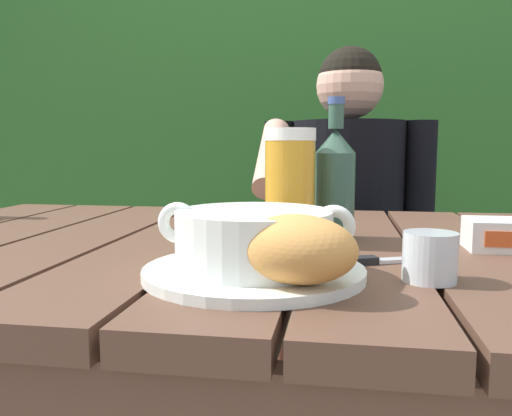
# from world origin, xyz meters

# --- Properties ---
(dining_table) EXTENTS (1.40, 0.86, 0.75)m
(dining_table) POSITION_xyz_m (-0.00, 0.00, 0.66)
(dining_table) COLOR brown
(dining_table) RESTS_ON ground_plane
(hedge_backdrop) EXTENTS (3.80, 0.83, 1.97)m
(hedge_backdrop) POSITION_xyz_m (0.04, 1.84, 1.02)
(hedge_backdrop) COLOR #295A24
(hedge_backdrop) RESTS_ON ground_plane
(chair_near_diner) EXTENTS (0.49, 0.44, 0.90)m
(chair_near_diner) POSITION_xyz_m (0.15, 0.87, 0.46)
(chair_near_diner) COLOR brown
(chair_near_diner) RESTS_ON ground_plane
(person_eating) EXTENTS (0.48, 0.47, 1.18)m
(person_eating) POSITION_xyz_m (0.15, 0.67, 0.70)
(person_eating) COLOR black
(person_eating) RESTS_ON ground_plane
(serving_plate) EXTENTS (0.26, 0.26, 0.01)m
(serving_plate) POSITION_xyz_m (0.03, -0.23, 0.75)
(serving_plate) COLOR white
(serving_plate) RESTS_ON dining_table
(soup_bowl) EXTENTS (0.23, 0.18, 0.08)m
(soup_bowl) POSITION_xyz_m (0.03, -0.23, 0.79)
(soup_bowl) COLOR white
(soup_bowl) RESTS_ON serving_plate
(bread_roll) EXTENTS (0.15, 0.13, 0.07)m
(bread_roll) POSITION_xyz_m (0.08, -0.30, 0.79)
(bread_roll) COLOR #D18E45
(bread_roll) RESTS_ON serving_plate
(beer_glass) EXTENTS (0.08, 0.08, 0.18)m
(beer_glass) POSITION_xyz_m (0.05, -0.02, 0.84)
(beer_glass) COLOR orange
(beer_glass) RESTS_ON dining_table
(beer_bottle) EXTENTS (0.07, 0.07, 0.23)m
(beer_bottle) POSITION_xyz_m (0.12, 0.04, 0.84)
(beer_bottle) COLOR #314F3E
(beer_bottle) RESTS_ON dining_table
(water_glass_small) EXTENTS (0.06, 0.06, 0.06)m
(water_glass_small) POSITION_xyz_m (0.23, -0.22, 0.78)
(water_glass_small) COLOR silver
(water_glass_small) RESTS_ON dining_table
(butter_tub) EXTENTS (0.11, 0.08, 0.05)m
(butter_tub) POSITION_xyz_m (0.37, -0.02, 0.77)
(butter_tub) COLOR white
(butter_tub) RESTS_ON dining_table
(table_knife) EXTENTS (0.15, 0.08, 0.01)m
(table_knife) POSITION_xyz_m (0.17, -0.14, 0.75)
(table_knife) COLOR silver
(table_knife) RESTS_ON dining_table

